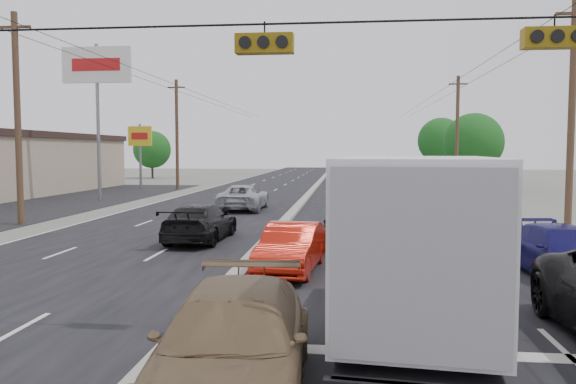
% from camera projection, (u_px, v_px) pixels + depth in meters
% --- Properties ---
extents(ground, '(200.00, 200.00, 0.00)m').
position_uv_depth(ground, '(187.00, 337.00, 10.65)').
color(ground, '#606356').
rests_on(ground, ground).
extents(road_surface, '(20.00, 160.00, 0.02)m').
position_uv_depth(road_surface, '(305.00, 200.00, 40.41)').
color(road_surface, black).
rests_on(road_surface, ground).
extents(center_median, '(0.50, 160.00, 0.20)m').
position_uv_depth(center_median, '(305.00, 199.00, 40.40)').
color(center_median, gray).
rests_on(center_median, ground).
extents(parking_lot, '(10.00, 42.00, 0.02)m').
position_uv_depth(parking_lot, '(44.00, 204.00, 37.22)').
color(parking_lot, black).
rests_on(parking_lot, ground).
extents(utility_pole_left_b, '(1.60, 0.30, 10.00)m').
position_uv_depth(utility_pole_left_b, '(18.00, 117.00, 26.46)').
color(utility_pole_left_b, '#422D1E').
rests_on(utility_pole_left_b, ground).
extents(utility_pole_left_c, '(1.60, 0.30, 10.00)m').
position_uv_depth(utility_pole_left_c, '(177.00, 134.00, 51.26)').
color(utility_pole_left_c, '#422D1E').
rests_on(utility_pole_left_c, ground).
extents(utility_pole_right_b, '(1.60, 0.30, 10.00)m').
position_uv_depth(utility_pole_right_b, '(572.00, 114.00, 23.86)').
color(utility_pole_right_b, '#422D1E').
rests_on(utility_pole_right_b, ground).
extents(utility_pole_right_c, '(1.60, 0.30, 10.00)m').
position_uv_depth(utility_pole_right_c, '(457.00, 133.00, 48.66)').
color(utility_pole_right_c, '#422D1E').
rests_on(utility_pole_right_c, ground).
extents(traffic_signals, '(25.00, 0.30, 0.54)m').
position_uv_depth(traffic_signals, '(259.00, 42.00, 10.11)').
color(traffic_signals, black).
rests_on(traffic_signals, ground).
extents(pole_sign_billboard, '(5.00, 0.25, 11.00)m').
position_uv_depth(pole_sign_billboard, '(97.00, 75.00, 39.29)').
color(pole_sign_billboard, slate).
rests_on(pole_sign_billboard, ground).
extents(pole_sign_far, '(2.20, 0.25, 6.00)m').
position_uv_depth(pole_sign_far, '(140.00, 141.00, 51.68)').
color(pole_sign_far, slate).
rests_on(pole_sign_far, ground).
extents(tree_left_far, '(4.80, 4.80, 6.12)m').
position_uv_depth(tree_left_far, '(152.00, 150.00, 72.19)').
color(tree_left_far, '#382619').
rests_on(tree_left_far, ground).
extents(tree_right_mid, '(5.60, 5.60, 7.14)m').
position_uv_depth(tree_right_mid, '(474.00, 142.00, 53.41)').
color(tree_right_mid, '#382619').
rests_on(tree_right_mid, ground).
extents(tree_right_far, '(6.40, 6.40, 8.16)m').
position_uv_depth(tree_right_far, '(441.00, 141.00, 78.06)').
color(tree_right_far, '#382619').
rests_on(tree_right_far, ground).
extents(box_truck, '(3.04, 6.95, 3.42)m').
position_uv_depth(box_truck, '(416.00, 249.00, 10.15)').
color(box_truck, black).
rests_on(box_truck, ground).
extents(tan_sedan, '(2.44, 5.38, 1.53)m').
position_uv_depth(tan_sedan, '(233.00, 346.00, 7.96)').
color(tan_sedan, brown).
rests_on(tan_sedan, ground).
extents(red_sedan, '(1.86, 4.35, 1.39)m').
position_uv_depth(red_sedan, '(291.00, 248.00, 16.33)').
color(red_sedan, red).
rests_on(red_sedan, ground).
extents(queue_car_a, '(1.93, 4.37, 1.46)m').
position_uv_depth(queue_car_a, '(347.00, 226.00, 20.88)').
color(queue_car_a, black).
rests_on(queue_car_a, ground).
extents(queue_car_b, '(1.94, 4.73, 1.53)m').
position_uv_depth(queue_car_b, '(379.00, 237.00, 18.04)').
color(queue_car_b, white).
rests_on(queue_car_b, ground).
extents(queue_car_d, '(2.56, 5.12, 1.43)m').
position_uv_depth(queue_car_d, '(563.00, 253.00, 15.45)').
color(queue_car_d, '#151157').
rests_on(queue_car_d, ground).
extents(queue_car_e, '(1.71, 4.22, 1.44)m').
position_uv_depth(queue_car_e, '(459.00, 226.00, 21.01)').
color(queue_car_e, maroon).
rests_on(queue_car_e, ground).
extents(oncoming_near, '(2.16, 5.07, 1.46)m').
position_uv_depth(oncoming_near, '(200.00, 223.00, 21.86)').
color(oncoming_near, black).
rests_on(oncoming_near, ground).
extents(oncoming_far, '(2.52, 5.41, 1.50)m').
position_uv_depth(oncoming_far, '(244.00, 198.00, 33.47)').
color(oncoming_far, '#A6A8AE').
rests_on(oncoming_far, ground).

